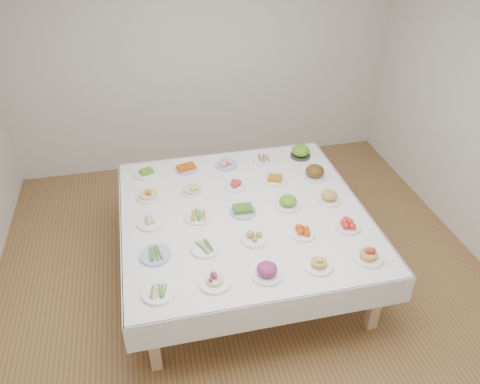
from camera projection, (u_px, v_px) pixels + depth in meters
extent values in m
plane|color=olive|center=(246.00, 282.00, 4.74)|extent=(5.00, 5.00, 0.00)
cube|color=silver|center=(202.00, 64.00, 5.94)|extent=(5.00, 0.02, 2.80)
cube|color=white|center=(243.00, 214.00, 4.48)|extent=(2.30, 2.30, 0.06)
cube|color=white|center=(221.00, 164.00, 5.46)|extent=(2.32, 0.02, 0.28)
cube|color=white|center=(277.00, 314.00, 3.62)|extent=(2.32, 0.01, 0.28)
cube|color=white|center=(353.00, 208.00, 4.75)|extent=(0.02, 2.32, 0.28)
cube|color=white|center=(123.00, 240.00, 4.33)|extent=(0.02, 2.32, 0.28)
cube|color=#D3AD87|center=(153.00, 340.00, 3.74)|extent=(0.09, 0.09, 0.69)
cube|color=#D3AD87|center=(376.00, 299.00, 4.09)|extent=(0.09, 0.09, 0.69)
cube|color=#D3AD87|center=(141.00, 201.00, 5.29)|extent=(0.09, 0.09, 0.69)
cube|color=#D3AD87|center=(303.00, 181.00, 5.64)|extent=(0.09, 0.09, 0.69)
cylinder|color=white|center=(159.00, 293.00, 3.60)|extent=(0.26, 0.26, 0.02)
cylinder|color=white|center=(215.00, 282.00, 3.69)|extent=(0.26, 0.26, 0.02)
cylinder|color=white|center=(267.00, 275.00, 3.76)|extent=(0.25, 0.25, 0.02)
cylinder|color=white|center=(318.00, 266.00, 3.83)|extent=(0.23, 0.23, 0.02)
cylinder|color=white|center=(368.00, 258.00, 3.92)|extent=(0.25, 0.25, 0.02)
cylinder|color=#4C66B2|center=(155.00, 255.00, 3.94)|extent=(0.26, 0.26, 0.02)
cylinder|color=white|center=(206.00, 248.00, 4.02)|extent=(0.26, 0.26, 0.02)
cylinder|color=white|center=(254.00, 240.00, 4.11)|extent=(0.23, 0.23, 0.02)
cylinder|color=white|center=(303.00, 234.00, 4.18)|extent=(0.23, 0.23, 0.02)
cylinder|color=white|center=(347.00, 227.00, 4.26)|extent=(0.23, 0.23, 0.02)
cylinder|color=white|center=(151.00, 223.00, 4.30)|extent=(0.24, 0.24, 0.02)
cylinder|color=white|center=(199.00, 217.00, 4.38)|extent=(0.25, 0.25, 0.02)
cylinder|color=#4C66B2|center=(243.00, 212.00, 4.45)|extent=(0.25, 0.25, 0.02)
cylinder|color=white|center=(288.00, 205.00, 4.53)|extent=(0.25, 0.25, 0.02)
cylinder|color=white|center=(328.00, 200.00, 4.60)|extent=(0.24, 0.24, 0.02)
cylinder|color=white|center=(149.00, 197.00, 4.65)|extent=(0.25, 0.25, 0.02)
cylinder|color=white|center=(193.00, 191.00, 4.73)|extent=(0.22, 0.22, 0.02)
cylinder|color=white|center=(235.00, 187.00, 4.80)|extent=(0.23, 0.23, 0.02)
cylinder|color=white|center=(275.00, 181.00, 4.88)|extent=(0.24, 0.24, 0.02)
cylinder|color=white|center=(314.00, 177.00, 4.95)|extent=(0.25, 0.25, 0.02)
cylinder|color=white|center=(147.00, 174.00, 5.00)|extent=(0.25, 0.25, 0.02)
cylinder|color=#4C66B2|center=(186.00, 169.00, 5.07)|extent=(0.22, 0.22, 0.02)
cylinder|color=#4C66B2|center=(226.00, 165.00, 5.15)|extent=(0.24, 0.24, 0.02)
cylinder|color=white|center=(264.00, 160.00, 5.24)|extent=(0.26, 0.26, 0.02)
cylinder|color=#2F2D2A|center=(300.00, 156.00, 5.31)|extent=(0.23, 0.23, 0.02)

